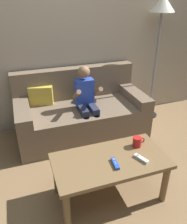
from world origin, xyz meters
name	(u,v)px	position (x,y,z in m)	size (l,w,h in m)	color
ground_plane	(117,205)	(0.00, 0.00, 0.00)	(8.63, 8.63, 0.00)	olive
wall_back	(67,32)	(0.00, 1.68, 1.25)	(4.31, 0.05, 2.50)	#B2A38E
couch	(80,113)	(0.04, 1.29, 0.29)	(1.63, 0.80, 0.82)	#75604C
person_seated_on_couch	(86,100)	(0.07, 1.11, 0.54)	(0.31, 0.38, 0.94)	#282D47
coffee_table	(110,166)	(-0.02, 0.12, 0.36)	(0.99, 0.51, 0.43)	brown
game_remote_white_near_edge	(141,159)	(0.22, 0.03, 0.44)	(0.09, 0.14, 0.03)	white
game_remote_blue_center	(115,163)	(-0.01, 0.05, 0.44)	(0.05, 0.14, 0.03)	blue
coffee_mug	(137,142)	(0.28, 0.22, 0.48)	(0.12, 0.08, 0.09)	red
floor_lamp	(162,14)	(1.17, 1.39, 1.45)	(0.32, 0.32, 1.68)	black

